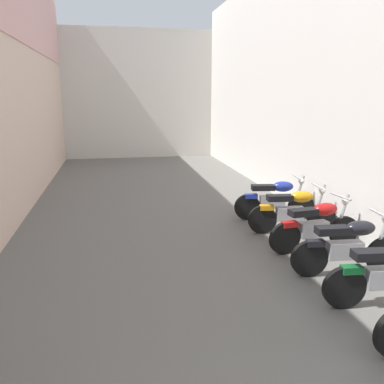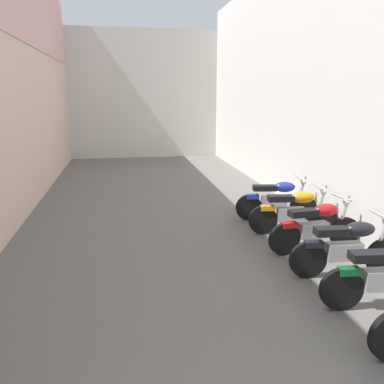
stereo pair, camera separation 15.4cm
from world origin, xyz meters
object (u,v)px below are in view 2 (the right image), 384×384
motorcycle_fifth (348,246)px  motorcycle_seventh (294,210)px  motorcycle_sixth (316,225)px  motorcycle_eighth (277,199)px

motorcycle_fifth → motorcycle_seventh: 2.06m
motorcycle_sixth → motorcycle_seventh: bearing=90.0°
motorcycle_fifth → motorcycle_sixth: 1.06m
motorcycle_fifth → motorcycle_sixth: bearing=90.0°
motorcycle_seventh → motorcycle_eighth: same height
motorcycle_seventh → motorcycle_eighth: size_ratio=1.00×
motorcycle_fifth → motorcycle_seventh: (-0.00, 2.06, 0.00)m
motorcycle_sixth → motorcycle_seventh: same height
motorcycle_sixth → motorcycle_eighth: same height
motorcycle_fifth → motorcycle_sixth: size_ratio=1.00×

